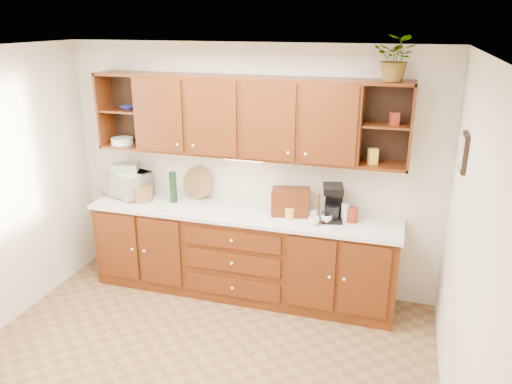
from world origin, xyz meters
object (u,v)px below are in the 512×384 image
Objects in this scene: coffee_maker at (333,203)px; microwave at (127,183)px; potted_plant at (396,58)px; bread_box at (291,202)px.

microwave is at bearing 167.08° from coffee_maker.
potted_plant is at bearing -8.55° from coffee_maker.
potted_plant is (0.48, 0.03, 1.38)m from coffee_maker.
potted_plant reaches higher than bread_box.
potted_plant is at bearing 18.32° from microwave.
potted_plant is (0.90, 0.01, 1.42)m from bread_box.
microwave is 1.26× the size of potted_plant.
coffee_maker is at bearing -12.23° from bread_box.
bread_box is 1.68m from potted_plant.
coffee_maker reaches higher than microwave.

